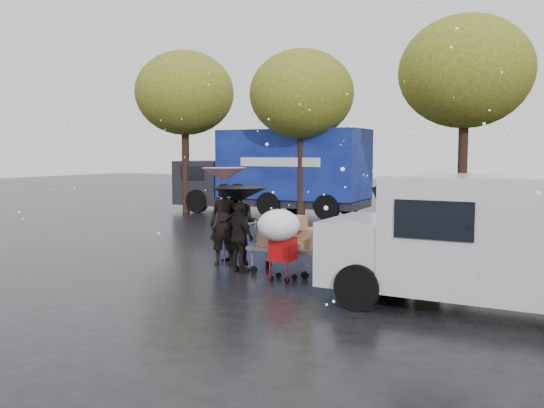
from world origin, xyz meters
The scene contains 14 objects.
ground centered at (0.00, 0.00, 0.00)m, with size 90.00×90.00×0.00m, color black.
person_pink centered at (-1.15, 0.80, 0.94)m, with size 0.69×0.45×1.88m, color black.
person_middle centered at (-0.93, 1.06, 0.93)m, with size 0.90×0.70×1.85m, color black.
person_black centered at (-0.42, 0.27, 0.76)m, with size 0.90×0.37×1.53m, color black.
umbrella_pink centered at (-1.15, 0.80, 2.07)m, with size 1.02×1.02×2.23m.
umbrella_black centered at (-0.42, 0.27, 1.68)m, with size 1.22×1.22×1.84m.
vendor_cart centered at (0.59, 0.61, 0.73)m, with size 1.52×0.80×1.27m.
shopping_cart centered at (0.78, -0.20, 1.06)m, with size 0.84×0.84×1.46m.
white_van centered at (4.64, -0.41, 1.16)m, with size 4.91×2.18×2.20m.
blue_truck centered at (-5.24, 11.14, 1.76)m, with size 8.30×2.60×3.50m.
box_ground_near centered at (3.36, 1.18, 0.22)m, with size 0.49×0.39×0.44m, color brown.
box_ground_far centered at (3.29, 2.14, 0.18)m, with size 0.45×0.35×0.35m, color brown.
yellow_taxi centered at (3.19, 12.78, 0.73)m, with size 1.72×4.26×1.45m, color yellow.
tree_row centered at (-0.47, 10.00, 5.02)m, with size 21.60×4.40×7.12m.
Camera 1 is at (5.90, -10.20, 2.57)m, focal length 38.00 mm.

